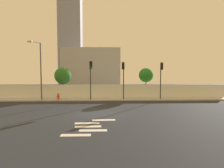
# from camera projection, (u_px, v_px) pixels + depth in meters

# --- Properties ---
(ground_plane) EXTENTS (80.00, 80.00, 0.00)m
(ground_plane) POSITION_uv_depth(u_px,v_px,m) (97.00, 113.00, 16.79)
(ground_plane) COLOR #22262D
(sidewalk) EXTENTS (36.00, 2.40, 0.15)m
(sidewalk) POSITION_uv_depth(u_px,v_px,m) (99.00, 99.00, 24.96)
(sidewalk) COLOR #AAAAAA
(sidewalk) RESTS_ON ground
(perimeter_wall) EXTENTS (36.00, 0.18, 1.80)m
(perimeter_wall) POSITION_uv_depth(u_px,v_px,m) (100.00, 91.00, 26.18)
(perimeter_wall) COLOR silver
(perimeter_wall) RESTS_ON sidewalk
(crosswalk_marking) EXTENTS (3.45, 3.89, 0.01)m
(crosswalk_marking) POSITION_uv_depth(u_px,v_px,m) (90.00, 127.00, 12.69)
(crosswalk_marking) COLOR silver
(crosswalk_marking) RESTS_ON ground
(traffic_light_left) EXTENTS (0.42, 1.86, 4.90)m
(traffic_light_left) POSITION_uv_depth(u_px,v_px,m) (91.00, 72.00, 23.19)
(traffic_light_left) COLOR black
(traffic_light_left) RESTS_ON sidewalk
(traffic_light_center) EXTENTS (0.53, 1.58, 4.78)m
(traffic_light_center) POSITION_uv_depth(u_px,v_px,m) (161.00, 73.00, 23.66)
(traffic_light_center) COLOR black
(traffic_light_center) RESTS_ON sidewalk
(traffic_light_right) EXTENTS (0.40, 1.30, 4.83)m
(traffic_light_right) POSITION_uv_depth(u_px,v_px,m) (123.00, 73.00, 23.63)
(traffic_light_right) COLOR black
(traffic_light_right) RESTS_ON sidewalk
(street_lamp_curbside) EXTENTS (0.96, 2.15, 7.36)m
(street_lamp_curbside) POSITION_uv_depth(u_px,v_px,m) (39.00, 66.00, 23.68)
(street_lamp_curbside) COLOR #4C4C51
(street_lamp_curbside) RESTS_ON sidewalk
(fire_hydrant) EXTENTS (0.44, 0.26, 0.84)m
(fire_hydrant) POSITION_uv_depth(u_px,v_px,m) (58.00, 96.00, 24.09)
(fire_hydrant) COLOR red
(fire_hydrant) RESTS_ON sidewalk
(roadside_tree_leftmost) EXTENTS (2.46, 2.46, 4.44)m
(roadside_tree_leftmost) POSITION_uv_depth(u_px,v_px,m) (63.00, 76.00, 27.05)
(roadside_tree_leftmost) COLOR brown
(roadside_tree_leftmost) RESTS_ON ground
(roadside_tree_midleft) EXTENTS (2.12, 2.12, 4.34)m
(roadside_tree_midleft) POSITION_uv_depth(u_px,v_px,m) (146.00, 75.00, 27.48)
(roadside_tree_midleft) COLOR brown
(roadside_tree_midleft) RESTS_ON ground
(low_building_distant) EXTENTS (11.99, 6.00, 8.67)m
(low_building_distant) POSITION_uv_depth(u_px,v_px,m) (92.00, 69.00, 39.85)
(low_building_distant) COLOR #B0B0B0
(low_building_distant) RESTS_ON ground
(tower_on_skyline) EXTENTS (6.04, 5.00, 27.42)m
(tower_on_skyline) POSITION_uv_depth(u_px,v_px,m) (71.00, 36.00, 50.97)
(tower_on_skyline) COLOR gray
(tower_on_skyline) RESTS_ON ground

